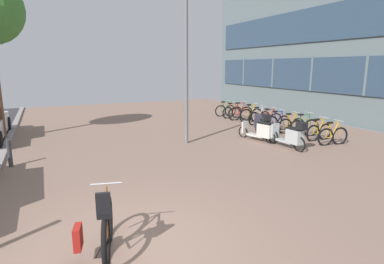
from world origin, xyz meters
TOP-DOWN VIEW (x-y plane):
  - ground at (1.43, 0.00)m, footprint 21.00×40.00m
  - bicycle_foreground at (-0.37, 0.12)m, footprint 0.82×1.43m
  - bicycle_rack_00 at (8.34, 3.48)m, footprint 1.29×0.48m
  - bicycle_rack_01 at (8.46, 4.23)m, footprint 1.29×0.48m
  - bicycle_rack_02 at (8.40, 4.97)m, footprint 1.43×0.48m
  - bicycle_rack_03 at (8.44, 5.72)m, footprint 1.27×0.48m
  - bicycle_rack_04 at (8.32, 6.46)m, footprint 1.32×0.48m
  - bicycle_rack_05 at (8.48, 7.21)m, footprint 1.31×0.48m
  - bicycle_rack_06 at (8.44, 7.95)m, footprint 1.33×0.48m
  - bicycle_rack_07 at (8.50, 8.69)m, footprint 1.36×0.48m
  - bicycle_rack_08 at (8.34, 9.44)m, footprint 1.42×0.48m
  - bicycle_rack_09 at (8.30, 10.18)m, footprint 1.25×0.48m
  - bicycle_rack_10 at (8.32, 10.93)m, footprint 1.26×0.48m
  - scooter_near at (7.03, 5.84)m, footprint 0.85×1.68m
  - scooter_mid at (6.58, 3.72)m, footprint 0.52×1.85m
  - scooter_far at (6.33, 5.06)m, footprint 0.72×1.78m
  - lamp_post at (3.65, 6.02)m, footprint 0.20×0.52m
  - bollard_far at (-2.05, 5.58)m, footprint 0.12×0.12m

SIDE VIEW (x-z plane):
  - ground at x=1.43m, z-range -0.09..0.04m
  - bicycle_rack_09 at x=8.30m, z-range -0.14..0.79m
  - bicycle_rack_01 at x=8.46m, z-range -0.14..0.79m
  - bicycle_rack_10 at x=8.32m, z-range -0.14..0.79m
  - bicycle_rack_00 at x=8.34m, z-range -0.14..0.79m
  - bicycle_rack_03 at x=8.44m, z-range -0.14..0.80m
  - bicycle_rack_06 at x=8.44m, z-range -0.14..0.81m
  - bicycle_rack_05 at x=8.48m, z-range -0.14..0.81m
  - bicycle_rack_04 at x=8.32m, z-range -0.14..0.81m
  - bicycle_rack_07 at x=8.50m, z-range -0.15..0.85m
  - bicycle_rack_02 at x=8.40m, z-range -0.15..0.87m
  - bicycle_rack_08 at x=8.34m, z-range -0.16..0.87m
  - bollard_far at x=-2.05m, z-range 0.00..0.78m
  - scooter_far at x=6.33m, z-range 0.01..0.79m
  - bicycle_foreground at x=-0.37m, z-range -0.16..0.98m
  - scooter_near at x=7.03m, z-range -0.04..0.92m
  - scooter_mid at x=6.58m, z-range -0.05..0.98m
  - lamp_post at x=3.65m, z-range 0.32..6.35m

